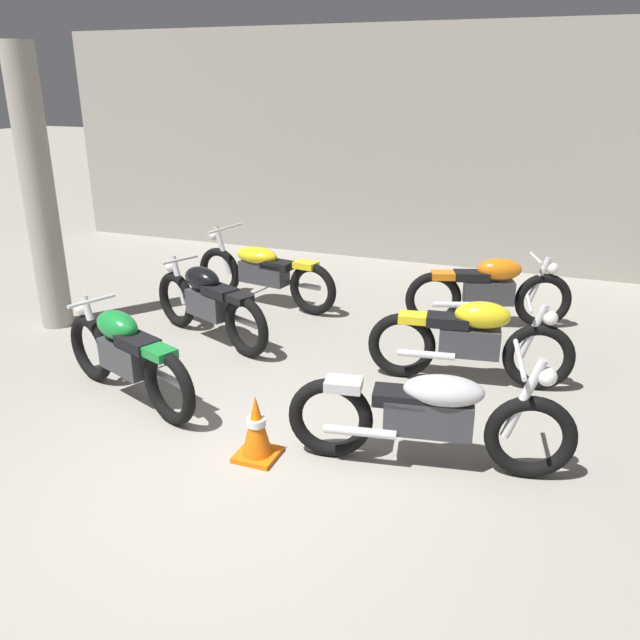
{
  "coord_description": "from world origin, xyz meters",
  "views": [
    {
      "loc": [
        2.18,
        -3.55,
        2.82
      ],
      "look_at": [
        0.0,
        2.09,
        0.55
      ],
      "focal_mm": 36.27,
      "sensor_mm": 36.0,
      "label": 1
    }
  ],
  "objects_px": {
    "motorcycle_left_row_1": "(208,302)",
    "motorcycle_right_row_1": "(471,339)",
    "motorcycle_left_row_0": "(126,354)",
    "motorcycle_left_row_2": "(263,271)",
    "support_pillar": "(39,193)",
    "traffic_cone": "(256,428)",
    "motorcycle_right_row_2": "(490,290)",
    "motorcycle_right_row_0": "(430,414)"
  },
  "relations": [
    {
      "from": "motorcycle_left_row_1",
      "to": "motorcycle_right_row_1",
      "type": "xyz_separation_m",
      "value": [
        2.93,
        -0.06,
        0.0
      ]
    },
    {
      "from": "motorcycle_right_row_1",
      "to": "motorcycle_left_row_0",
      "type": "bearing_deg",
      "value": -152.78
    },
    {
      "from": "motorcycle_left_row_2",
      "to": "motorcycle_left_row_0",
      "type": "bearing_deg",
      "value": -89.74
    },
    {
      "from": "support_pillar",
      "to": "motorcycle_left_row_0",
      "type": "height_order",
      "value": "support_pillar"
    },
    {
      "from": "support_pillar",
      "to": "motorcycle_left_row_1",
      "type": "xyz_separation_m",
      "value": [
        1.99,
        0.23,
        -1.14
      ]
    },
    {
      "from": "motorcycle_left_row_0",
      "to": "support_pillar",
      "type": "bearing_deg",
      "value": 146.99
    },
    {
      "from": "support_pillar",
      "to": "motorcycle_left_row_0",
      "type": "xyz_separation_m",
      "value": [
        2.03,
        -1.32,
        -1.14
      ]
    },
    {
      "from": "motorcycle_left_row_1",
      "to": "traffic_cone",
      "type": "xyz_separation_m",
      "value": [
        1.6,
        -2.02,
        -0.2
      ]
    },
    {
      "from": "support_pillar",
      "to": "motorcycle_left_row_0",
      "type": "distance_m",
      "value": 2.68
    },
    {
      "from": "motorcycle_right_row_1",
      "to": "motorcycle_right_row_2",
      "type": "xyz_separation_m",
      "value": [
        -0.03,
        1.65,
        0.0
      ]
    },
    {
      "from": "support_pillar",
      "to": "motorcycle_left_row_2",
      "type": "height_order",
      "value": "support_pillar"
    },
    {
      "from": "motorcycle_left_row_2",
      "to": "motorcycle_right_row_1",
      "type": "height_order",
      "value": "motorcycle_left_row_2"
    },
    {
      "from": "motorcycle_left_row_0",
      "to": "motorcycle_right_row_1",
      "type": "height_order",
      "value": "same"
    },
    {
      "from": "motorcycle_left_row_1",
      "to": "motorcycle_right_row_0",
      "type": "xyz_separation_m",
      "value": [
        2.88,
        -1.65,
        -0.01
      ]
    },
    {
      "from": "support_pillar",
      "to": "motorcycle_right_row_1",
      "type": "bearing_deg",
      "value": 1.94
    },
    {
      "from": "motorcycle_left_row_0",
      "to": "motorcycle_right_row_1",
      "type": "distance_m",
      "value": 3.25
    },
    {
      "from": "support_pillar",
      "to": "traffic_cone",
      "type": "relative_size",
      "value": 5.93
    },
    {
      "from": "motorcycle_left_row_1",
      "to": "motorcycle_right_row_1",
      "type": "relative_size",
      "value": 0.94
    },
    {
      "from": "motorcycle_left_row_1",
      "to": "motorcycle_left_row_2",
      "type": "xyz_separation_m",
      "value": [
        0.03,
        1.35,
        -0.01
      ]
    },
    {
      "from": "support_pillar",
      "to": "motorcycle_right_row_1",
      "type": "height_order",
      "value": "support_pillar"
    },
    {
      "from": "motorcycle_left_row_2",
      "to": "traffic_cone",
      "type": "xyz_separation_m",
      "value": [
        1.57,
        -3.37,
        -0.19
      ]
    },
    {
      "from": "motorcycle_left_row_1",
      "to": "motorcycle_right_row_2",
      "type": "relative_size",
      "value": 0.97
    },
    {
      "from": "motorcycle_right_row_2",
      "to": "support_pillar",
      "type": "bearing_deg",
      "value": -159.66
    },
    {
      "from": "motorcycle_left_row_0",
      "to": "motorcycle_left_row_1",
      "type": "height_order",
      "value": "same"
    },
    {
      "from": "motorcycle_right_row_1",
      "to": "motorcycle_right_row_2",
      "type": "bearing_deg",
      "value": 91.01
    },
    {
      "from": "motorcycle_right_row_2",
      "to": "traffic_cone",
      "type": "relative_size",
      "value": 3.52
    },
    {
      "from": "motorcycle_right_row_2",
      "to": "traffic_cone",
      "type": "bearing_deg",
      "value": -109.96
    },
    {
      "from": "traffic_cone",
      "to": "motorcycle_left_row_1",
      "type": "bearing_deg",
      "value": 128.32
    },
    {
      "from": "motorcycle_left_row_2",
      "to": "motorcycle_right_row_0",
      "type": "height_order",
      "value": "same"
    },
    {
      "from": "motorcycle_left_row_1",
      "to": "motorcycle_right_row_1",
      "type": "height_order",
      "value": "same"
    },
    {
      "from": "motorcycle_right_row_0",
      "to": "motorcycle_left_row_2",
      "type": "bearing_deg",
      "value": 133.43
    },
    {
      "from": "motorcycle_left_row_2",
      "to": "traffic_cone",
      "type": "bearing_deg",
      "value": -65.09
    },
    {
      "from": "motorcycle_left_row_1",
      "to": "traffic_cone",
      "type": "bearing_deg",
      "value": -51.68
    },
    {
      "from": "motorcycle_left_row_0",
      "to": "motorcycle_right_row_2",
      "type": "distance_m",
      "value": 4.24
    },
    {
      "from": "motorcycle_left_row_1",
      "to": "motorcycle_right_row_0",
      "type": "distance_m",
      "value": 3.32
    },
    {
      "from": "motorcycle_left_row_0",
      "to": "motorcycle_right_row_2",
      "type": "bearing_deg",
      "value": 47.61
    },
    {
      "from": "motorcycle_right_row_0",
      "to": "motorcycle_right_row_1",
      "type": "height_order",
      "value": "motorcycle_right_row_0"
    },
    {
      "from": "motorcycle_right_row_0",
      "to": "motorcycle_right_row_1",
      "type": "relative_size",
      "value": 1.1
    },
    {
      "from": "support_pillar",
      "to": "motorcycle_right_row_1",
      "type": "xyz_separation_m",
      "value": [
        4.92,
        0.17,
        -1.14
      ]
    },
    {
      "from": "motorcycle_right_row_1",
      "to": "motorcycle_right_row_0",
      "type": "bearing_deg",
      "value": -91.98
    },
    {
      "from": "support_pillar",
      "to": "motorcycle_right_row_0",
      "type": "xyz_separation_m",
      "value": [
        4.87,
        -1.42,
        -1.15
      ]
    },
    {
      "from": "motorcycle_left_row_0",
      "to": "motorcycle_right_row_1",
      "type": "relative_size",
      "value": 0.95
    }
  ]
}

